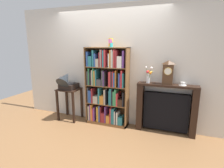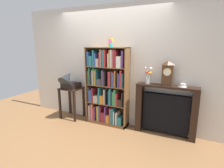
{
  "view_description": "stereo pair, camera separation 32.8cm",
  "coord_description": "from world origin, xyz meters",
  "px_view_note": "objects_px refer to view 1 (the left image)",
  "views": [
    {
      "loc": [
        1.41,
        -3.37,
        1.77
      ],
      "look_at": [
        0.12,
        0.1,
        0.93
      ],
      "focal_mm": 28.22,
      "sensor_mm": 36.0,
      "label": 1
    },
    {
      "loc": [
        1.71,
        -3.25,
        1.77
      ],
      "look_at": [
        0.12,
        0.1,
        0.93
      ],
      "focal_mm": 28.22,
      "sensor_mm": 36.0,
      "label": 2
    }
  ],
  "objects_px": {
    "gramophone": "(67,81)",
    "mantel_clock": "(168,72)",
    "fireplace_mantel": "(166,109)",
    "teacup_with_saucer": "(183,84)",
    "cup_stack": "(111,43)",
    "side_table_left": "(70,97)",
    "flower_vase": "(149,75)",
    "bookshelf": "(106,90)"
  },
  "relations": [
    {
      "from": "mantel_clock",
      "to": "side_table_left",
      "type": "bearing_deg",
      "value": -177.46
    },
    {
      "from": "flower_vase",
      "to": "cup_stack",
      "type": "bearing_deg",
      "value": -176.62
    },
    {
      "from": "fireplace_mantel",
      "to": "teacup_with_saucer",
      "type": "distance_m",
      "value": 0.61
    },
    {
      "from": "cup_stack",
      "to": "side_table_left",
      "type": "bearing_deg",
      "value": -177.64
    },
    {
      "from": "cup_stack",
      "to": "teacup_with_saucer",
      "type": "distance_m",
      "value": 1.63
    },
    {
      "from": "cup_stack",
      "to": "teacup_with_saucer",
      "type": "height_order",
      "value": "cup_stack"
    },
    {
      "from": "flower_vase",
      "to": "teacup_with_saucer",
      "type": "height_order",
      "value": "flower_vase"
    },
    {
      "from": "side_table_left",
      "to": "teacup_with_saucer",
      "type": "bearing_deg",
      "value": 2.3
    },
    {
      "from": "fireplace_mantel",
      "to": "mantel_clock",
      "type": "bearing_deg",
      "value": -107.8
    },
    {
      "from": "gramophone",
      "to": "mantel_clock",
      "type": "distance_m",
      "value": 2.22
    },
    {
      "from": "side_table_left",
      "to": "teacup_with_saucer",
      "type": "height_order",
      "value": "teacup_with_saucer"
    },
    {
      "from": "bookshelf",
      "to": "fireplace_mantel",
      "type": "bearing_deg",
      "value": 2.75
    },
    {
      "from": "gramophone",
      "to": "mantel_clock",
      "type": "height_order",
      "value": "mantel_clock"
    },
    {
      "from": "teacup_with_saucer",
      "to": "cup_stack",
      "type": "bearing_deg",
      "value": -177.74
    },
    {
      "from": "mantel_clock",
      "to": "teacup_with_saucer",
      "type": "height_order",
      "value": "mantel_clock"
    },
    {
      "from": "gramophone",
      "to": "teacup_with_saucer",
      "type": "height_order",
      "value": "gramophone"
    },
    {
      "from": "side_table_left",
      "to": "gramophone",
      "type": "bearing_deg",
      "value": -90.0
    },
    {
      "from": "side_table_left",
      "to": "flower_vase",
      "type": "bearing_deg",
      "value": 2.8
    },
    {
      "from": "side_table_left",
      "to": "mantel_clock",
      "type": "distance_m",
      "value": 2.3
    },
    {
      "from": "fireplace_mantel",
      "to": "side_table_left",
      "type": "bearing_deg",
      "value": -176.88
    },
    {
      "from": "side_table_left",
      "to": "cup_stack",
      "type": "bearing_deg",
      "value": 2.36
    },
    {
      "from": "cup_stack",
      "to": "gramophone",
      "type": "xyz_separation_m",
      "value": [
        -1.04,
        -0.12,
        -0.85
      ]
    },
    {
      "from": "side_table_left",
      "to": "gramophone",
      "type": "height_order",
      "value": "gramophone"
    },
    {
      "from": "flower_vase",
      "to": "teacup_with_saucer",
      "type": "distance_m",
      "value": 0.66
    },
    {
      "from": "cup_stack",
      "to": "fireplace_mantel",
      "type": "bearing_deg",
      "value": 3.79
    },
    {
      "from": "gramophone",
      "to": "bookshelf",
      "type": "bearing_deg",
      "value": 8.36
    },
    {
      "from": "flower_vase",
      "to": "gramophone",
      "type": "bearing_deg",
      "value": -174.78
    },
    {
      "from": "side_table_left",
      "to": "teacup_with_saucer",
      "type": "xyz_separation_m",
      "value": [
        2.47,
        0.1,
        0.5
      ]
    },
    {
      "from": "fireplace_mantel",
      "to": "teacup_with_saucer",
      "type": "height_order",
      "value": "teacup_with_saucer"
    },
    {
      "from": "mantel_clock",
      "to": "flower_vase",
      "type": "xyz_separation_m",
      "value": [
        -0.36,
        -0.01,
        -0.08
      ]
    },
    {
      "from": "cup_stack",
      "to": "side_table_left",
      "type": "height_order",
      "value": "cup_stack"
    },
    {
      "from": "gramophone",
      "to": "mantel_clock",
      "type": "relative_size",
      "value": 1.11
    },
    {
      "from": "fireplace_mantel",
      "to": "teacup_with_saucer",
      "type": "xyz_separation_m",
      "value": [
        0.27,
        -0.02,
        0.54
      ]
    },
    {
      "from": "mantel_clock",
      "to": "flower_vase",
      "type": "relative_size",
      "value": 1.41
    },
    {
      "from": "cup_stack",
      "to": "flower_vase",
      "type": "height_order",
      "value": "cup_stack"
    },
    {
      "from": "fireplace_mantel",
      "to": "flower_vase",
      "type": "relative_size",
      "value": 3.5
    },
    {
      "from": "gramophone",
      "to": "fireplace_mantel",
      "type": "relative_size",
      "value": 0.44
    },
    {
      "from": "fireplace_mantel",
      "to": "mantel_clock",
      "type": "distance_m",
      "value": 0.75
    },
    {
      "from": "gramophone",
      "to": "mantel_clock",
      "type": "bearing_deg",
      "value": 4.56
    },
    {
      "from": "cup_stack",
      "to": "mantel_clock",
      "type": "relative_size",
      "value": 0.38
    },
    {
      "from": "cup_stack",
      "to": "fireplace_mantel",
      "type": "xyz_separation_m",
      "value": [
        1.16,
        0.08,
        -1.3
      ]
    },
    {
      "from": "gramophone",
      "to": "flower_vase",
      "type": "height_order",
      "value": "flower_vase"
    }
  ]
}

